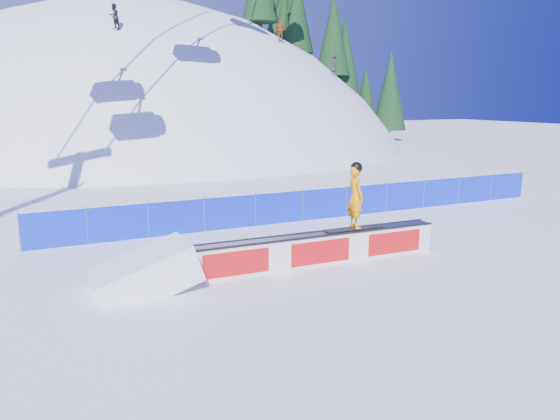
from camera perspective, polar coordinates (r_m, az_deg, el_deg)
name	(u,v)px	position (r m, az deg, el deg)	size (l,w,h in m)	color
ground	(394,245)	(18.25, 11.87, -3.62)	(160.00, 160.00, 0.00)	white
snow_hill	(144,314)	(61.29, -13.98, -10.48)	(64.00, 64.00, 64.00)	white
treeline	(317,40)	(65.21, 3.85, 17.32)	(21.29, 13.48, 20.70)	#362115
safety_fence	(325,204)	(21.74, 4.71, 0.67)	(22.05, 0.05, 1.30)	#0D24CF
rail_box	(316,249)	(15.73, 3.84, -4.11)	(7.82, 0.70, 0.94)	silver
snow_ramp	(146,289)	(14.30, -13.84, -8.01)	(2.51, 1.67, 0.94)	white
snowboarder	(356,196)	(16.04, 7.91, 1.44)	(1.91, 0.71, 1.99)	black
distant_skiers	(194,19)	(46.49, -8.95, 19.13)	(19.89, 10.55, 7.86)	black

